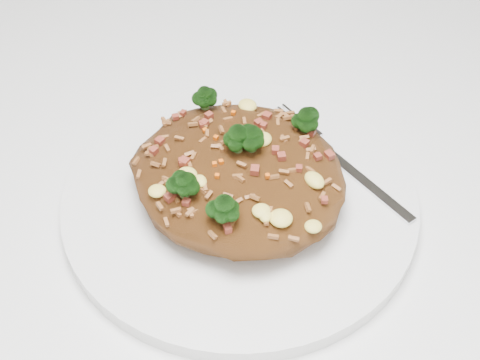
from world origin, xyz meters
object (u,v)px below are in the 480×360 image
fried_rice (240,167)px  fork (345,166)px  plate (240,199)px  dining_table (310,299)px

fried_rice → fork: size_ratio=1.05×
plate → fried_rice: 0.04m
dining_table → fork: fork is taller
fried_rice → fork: fried_rice is taller
dining_table → fried_rice: 0.15m
plate → fork: size_ratio=1.74×
fork → dining_table: bearing=-60.4°
fried_rice → fork: (0.05, 0.07, -0.03)m
plate → fork: (0.05, 0.07, 0.01)m
plate → fried_rice: size_ratio=1.65×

